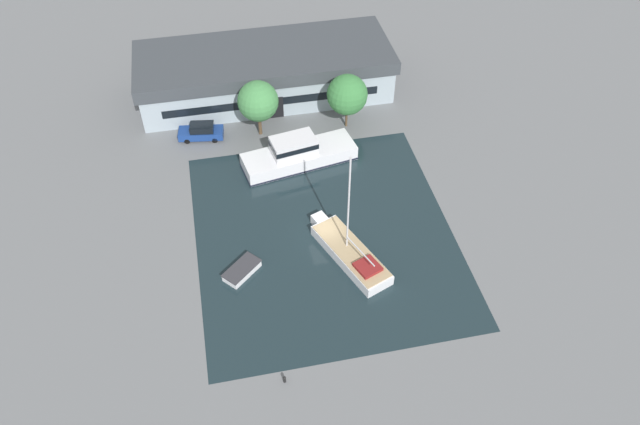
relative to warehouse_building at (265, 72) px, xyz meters
The scene contains 10 objects.
ground_plane 24.11m from the warehouse_building, 85.40° to the right, with size 440.00×440.00×0.00m, color slate.
water_canal 24.11m from the warehouse_building, 85.40° to the right, with size 23.15×26.13×0.01m, color #19282D.
warehouse_building is the anchor object (origin of this frame).
quay_tree_near_building 11.42m from the warehouse_building, 47.49° to the right, with size 4.33×4.33×6.23m.
quay_tree_by_water 8.17m from the warehouse_building, 102.45° to the right, with size 4.28×4.28×6.37m.
parked_car 11.00m from the warehouse_building, 137.31° to the right, with size 4.93×2.52×1.78m.
sailboat_moored 27.24m from the warehouse_building, 82.48° to the right, with size 5.76×9.98×11.18m.
motor_cruiser 13.54m from the warehouse_building, 84.18° to the right, with size 12.12×5.63×3.23m.
small_dinghy 27.57m from the warehouse_building, 102.51° to the right, with size 3.70×3.56×0.72m.
mooring_bollard 38.12m from the warehouse_building, 96.12° to the right, with size 0.24×0.24×0.65m.
Camera 1 is at (-8.21, -37.76, 41.88)m, focal length 35.00 mm.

